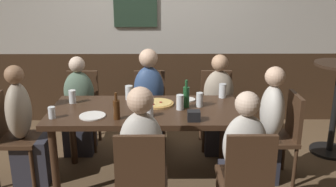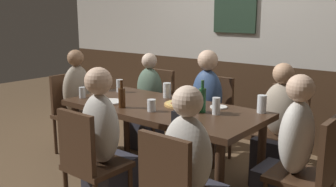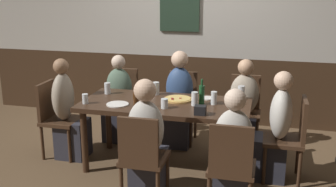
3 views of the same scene
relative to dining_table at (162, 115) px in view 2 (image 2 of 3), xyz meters
name	(u,v)px [view 2 (image 2 of 3)]	position (x,y,z in m)	size (l,w,h in m)	color
ground_plane	(163,184)	(0.00, 0.00, -0.66)	(12.00, 12.00, 0.00)	brown
wall_back	(251,34)	(0.00, 1.65, 0.64)	(6.40, 0.13, 2.60)	#3D2819
dining_table	(162,115)	(0.00, 0.00, 0.00)	(1.80, 0.83, 0.74)	#382316
chair_mid_near	(89,160)	(0.00, -0.83, -0.16)	(0.40, 0.40, 0.88)	#422B1C
chair_head_east	(311,171)	(1.32, 0.00, -0.16)	(0.40, 0.40, 0.88)	#422B1C
chair_head_west	(72,109)	(-1.32, 0.00, -0.16)	(0.40, 0.40, 0.88)	#422B1C
chair_left_far	(156,102)	(-0.79, 0.83, -0.16)	(0.40, 0.40, 0.88)	#422B1C
chair_right_far	(285,127)	(0.79, 0.83, -0.16)	(0.40, 0.40, 0.88)	#422B1C
chair_mid_far	(213,113)	(0.00, 0.83, -0.16)	(0.40, 0.40, 0.88)	#422B1C
person_mid_near	(106,154)	(0.00, -0.67, -0.16)	(0.34, 0.37, 1.17)	#2D2D38
person_head_east	(288,166)	(1.15, 0.00, -0.18)	(0.37, 0.34, 1.15)	#2D2D38
person_head_west	(81,112)	(-1.15, 0.00, -0.17)	(0.37, 0.34, 1.16)	#2D2D38
person_left_far	(147,108)	(-0.79, 0.67, -0.20)	(0.34, 0.37, 1.10)	#2D2D38
person_right_far	(277,135)	(0.79, 0.67, -0.19)	(0.34, 0.37, 1.12)	#2D2D38
person_right_near	(191,186)	(0.79, -0.67, -0.18)	(0.34, 0.37, 1.13)	#2D2D38
person_mid_far	(204,116)	(0.00, 0.67, -0.15)	(0.34, 0.37, 1.18)	#2D2D38
pizza	(181,104)	(0.11, 0.13, 0.09)	(0.31, 0.31, 0.03)	tan
tumbler_water	(82,93)	(-0.81, -0.23, 0.13)	(0.06, 0.06, 0.10)	silver
pint_glass_amber	(167,91)	(-0.18, 0.29, 0.14)	(0.08, 0.08, 0.15)	silver
beer_glass_half	(262,105)	(0.78, 0.34, 0.15)	(0.08, 0.08, 0.15)	silver
tumbler_short	(152,106)	(0.04, -0.19, 0.13)	(0.07, 0.07, 0.10)	silver
pint_glass_stout	(216,107)	(0.51, 0.06, 0.14)	(0.06, 0.06, 0.14)	silver
highball_clear	(120,86)	(-0.73, 0.18, 0.14)	(0.07, 0.07, 0.13)	silver
pint_glass_pale	(191,105)	(0.32, -0.02, 0.15)	(0.07, 0.07, 0.14)	silver
beer_bottle_green	(202,99)	(0.38, 0.05, 0.19)	(0.06, 0.06, 0.27)	#194723
beer_bottle_brown	(122,97)	(-0.24, -0.26, 0.18)	(0.06, 0.06, 0.24)	#42230F
plate_white_large	(110,102)	(-0.47, -0.19, 0.09)	(0.23, 0.23, 0.01)	white
plate_white_small	(219,107)	(0.42, 0.26, 0.09)	(0.15, 0.15, 0.01)	white
condiment_caddy	(181,117)	(0.43, -0.30, 0.13)	(0.11, 0.09, 0.09)	black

